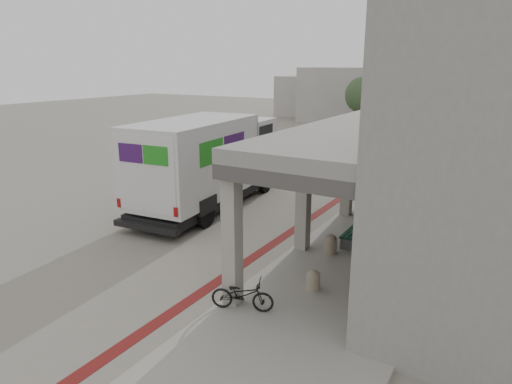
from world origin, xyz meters
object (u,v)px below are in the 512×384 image
Objects in this scene: bench at (354,233)px; utility_cabinet at (369,247)px; fedex_truck at (208,160)px; bicycle_black at (242,295)px.

bench is 1.61× the size of utility_cabinet.
fedex_truck is 9.01m from bicycle_black.
fedex_truck is at bearing 170.10° from bench.
bicycle_black reaches higher than bench.
utility_cabinet is (7.68, -2.66, -1.30)m from fedex_truck.
bicycle_black is at bearing -104.65° from utility_cabinet.
bicycle_black is (-1.80, -4.01, -0.17)m from utility_cabinet.
fedex_truck is 4.87× the size of bench.
fedex_truck is at bearing 21.93° from bicycle_black.
fedex_truck is 7.85× the size of utility_cabinet.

